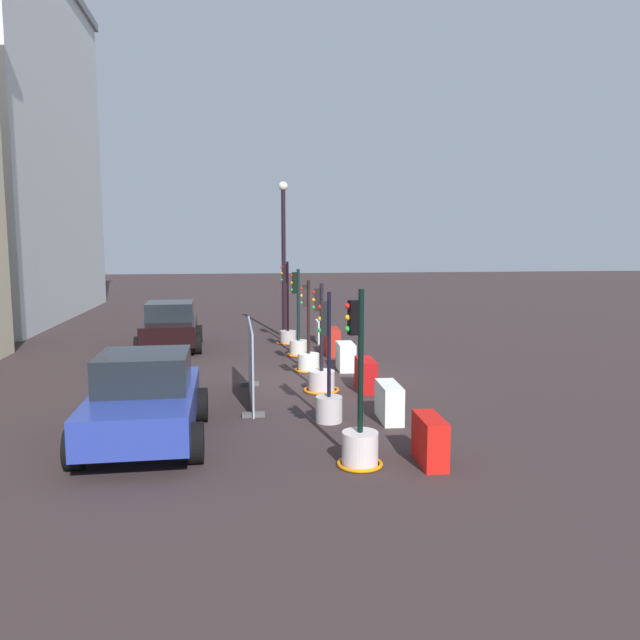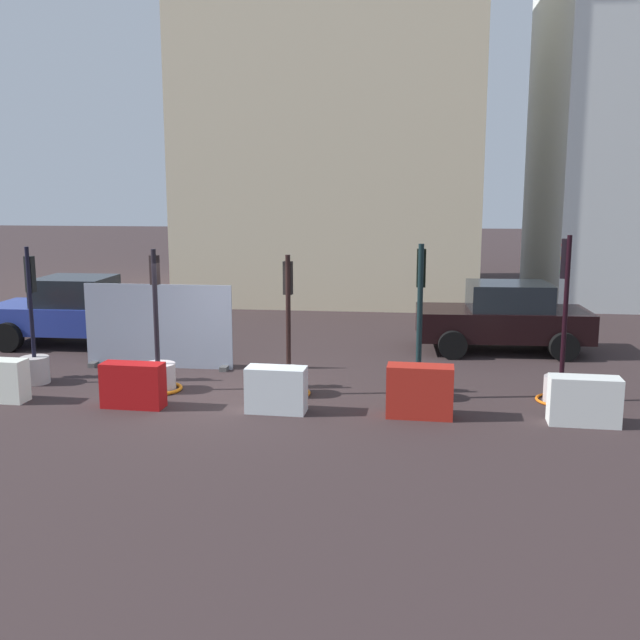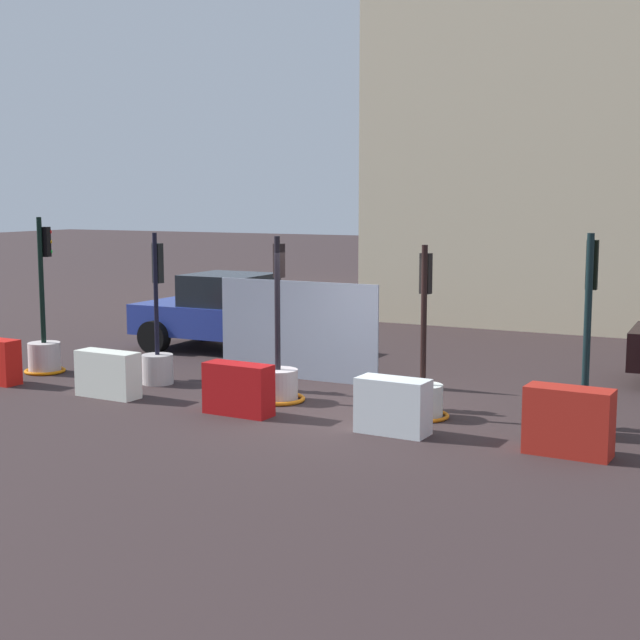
% 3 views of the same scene
% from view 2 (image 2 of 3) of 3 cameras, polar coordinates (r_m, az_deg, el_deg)
% --- Properties ---
extents(ground_plane, '(120.00, 120.00, 0.00)m').
position_cam_2_polar(ground_plane, '(14.38, -8.02, -5.70)').
color(ground_plane, '#332727').
extents(traffic_light_1, '(0.57, 0.57, 2.77)m').
position_cam_2_polar(traffic_light_1, '(15.99, -21.27, -2.63)').
color(traffic_light_1, '#B8AEAC').
rests_on(traffic_light_1, ground_plane).
extents(traffic_light_2, '(0.92, 0.92, 2.77)m').
position_cam_2_polar(traffic_light_2, '(14.74, -12.44, -3.83)').
color(traffic_light_2, beige).
rests_on(traffic_light_2, ground_plane).
extents(traffic_light_3, '(0.84, 0.84, 2.69)m').
position_cam_2_polar(traffic_light_3, '(14.11, -2.45, -4.11)').
color(traffic_light_3, silver).
rests_on(traffic_light_3, ground_plane).
extents(traffic_light_4, '(0.78, 0.78, 2.92)m').
position_cam_2_polar(traffic_light_4, '(13.95, 7.63, -4.03)').
color(traffic_light_4, beige).
rests_on(traffic_light_4, ground_plane).
extents(traffic_light_5, '(0.90, 0.90, 3.09)m').
position_cam_2_polar(traffic_light_5, '(14.35, 18.20, -4.03)').
color(traffic_light_5, '#B4A6A5').
rests_on(traffic_light_5, ground_plane).
extents(construction_barrier_2, '(1.14, 0.46, 0.82)m').
position_cam_2_polar(construction_barrier_2, '(13.73, -14.29, -4.92)').
color(construction_barrier_2, '#B10F11').
rests_on(construction_barrier_2, ground_plane).
extents(construction_barrier_3, '(1.07, 0.52, 0.81)m').
position_cam_2_polar(construction_barrier_3, '(13.06, -3.41, -5.41)').
color(construction_barrier_3, silver).
rests_on(construction_barrier_3, ground_plane).
extents(construction_barrier_4, '(1.15, 0.51, 0.92)m').
position_cam_2_polar(construction_barrier_4, '(12.85, 7.75, -5.50)').
color(construction_barrier_4, '#B32218').
rests_on(construction_barrier_4, ground_plane).
extents(construction_barrier_5, '(1.17, 0.50, 0.82)m').
position_cam_2_polar(construction_barrier_5, '(13.12, 19.79, -5.92)').
color(construction_barrier_5, silver).
rests_on(construction_barrier_5, ground_plane).
extents(car_blue_estate, '(4.12, 2.31, 1.72)m').
position_cam_2_polar(car_blue_estate, '(19.52, -18.44, 0.62)').
color(car_blue_estate, '#273995').
rests_on(car_blue_estate, ground_plane).
extents(car_black_sedan, '(4.14, 2.34, 1.67)m').
position_cam_2_polar(car_black_sedan, '(18.33, 14.04, 0.20)').
color(car_black_sedan, black).
rests_on(car_black_sedan, ground_plane).
extents(building_main_facade, '(10.41, 9.83, 12.66)m').
position_cam_2_polar(building_main_facade, '(28.18, 1.27, 15.15)').
color(building_main_facade, beige).
rests_on(building_main_facade, ground_plane).
extents(site_fence_panel, '(3.31, 0.50, 1.86)m').
position_cam_2_polar(site_fence_panel, '(16.50, -12.41, -0.66)').
color(site_fence_panel, '#8F99AD').
rests_on(site_fence_panel, ground_plane).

